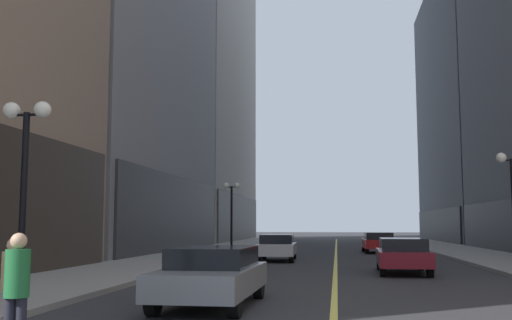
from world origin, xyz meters
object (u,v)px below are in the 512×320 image
at_px(car_silver, 277,246).
at_px(pedestrian_in_tan_trench, 12,281).
at_px(street_lamp_left_far, 232,201).
at_px(street_lamp_left_near, 25,157).
at_px(car_grey, 212,274).
at_px(car_maroon, 403,254).
at_px(pedestrian_in_green_parka, 17,285).
at_px(car_red, 378,242).

height_order(car_silver, pedestrian_in_tan_trench, pedestrian_in_tan_trench).
height_order(pedestrian_in_tan_trench, street_lamp_left_far, street_lamp_left_far).
distance_m(car_silver, street_lamp_left_near, 18.99).
xyz_separation_m(car_grey, car_maroon, (5.26, 9.65, -0.00)).
bearing_deg(pedestrian_in_green_parka, car_silver, 86.47).
relative_size(car_red, street_lamp_left_far, 1.01).
xyz_separation_m(car_red, pedestrian_in_tan_trench, (-7.78, -30.46, 0.22)).
distance_m(car_silver, pedestrian_in_green_parka, 22.32).
relative_size(car_silver, street_lamp_left_far, 0.97).
distance_m(pedestrian_in_tan_trench, street_lamp_left_near, 3.75).
relative_size(pedestrian_in_green_parka, pedestrian_in_tan_trench, 1.06).
bearing_deg(street_lamp_left_far, car_red, 19.13).
bearing_deg(street_lamp_left_far, pedestrian_in_green_parka, -85.81).
height_order(car_maroon, pedestrian_in_green_parka, pedestrian_in_green_parka).
bearing_deg(car_maroon, street_lamp_left_far, 123.96).
height_order(car_grey, car_silver, same).
bearing_deg(car_red, car_silver, -121.28).
height_order(car_grey, car_red, same).
relative_size(car_red, pedestrian_in_tan_trench, 2.77).
distance_m(car_grey, pedestrian_in_green_parka, 5.76).
height_order(pedestrian_in_green_parka, street_lamp_left_far, street_lamp_left_far).
xyz_separation_m(car_red, street_lamp_left_far, (-9.12, -3.16, 2.54)).
relative_size(car_red, pedestrian_in_green_parka, 2.61).
bearing_deg(pedestrian_in_tan_trench, street_lamp_left_near, 117.12).
xyz_separation_m(car_maroon, pedestrian_in_tan_trench, (-7.58, -14.04, 0.22)).
xyz_separation_m(street_lamp_left_near, street_lamp_left_far, (0.00, 24.67, 0.00)).
relative_size(car_grey, car_maroon, 1.01).
xyz_separation_m(pedestrian_in_green_parka, street_lamp_left_near, (-2.08, 3.77, 2.25)).
bearing_deg(car_silver, car_red, 58.72).
bearing_deg(street_lamp_left_far, pedestrian_in_tan_trench, -87.18).
distance_m(car_red, pedestrian_in_tan_trench, 31.44).
relative_size(car_maroon, street_lamp_left_far, 1.01).
xyz_separation_m(car_grey, street_lamp_left_far, (-3.67, 22.91, 2.54)).
height_order(car_silver, car_red, same).
bearing_deg(street_lamp_left_near, street_lamp_left_far, 90.00).
bearing_deg(pedestrian_in_green_parka, car_grey, 73.98).
height_order(pedestrian_in_tan_trench, street_lamp_left_near, street_lamp_left_near).
bearing_deg(car_maroon, street_lamp_left_near, -128.04).
bearing_deg(car_silver, pedestrian_in_tan_trench, -95.71).
height_order(pedestrian_in_green_parka, street_lamp_left_near, street_lamp_left_near).
height_order(car_silver, street_lamp_left_far, street_lamp_left_far).
height_order(car_grey, street_lamp_left_near, street_lamp_left_near).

